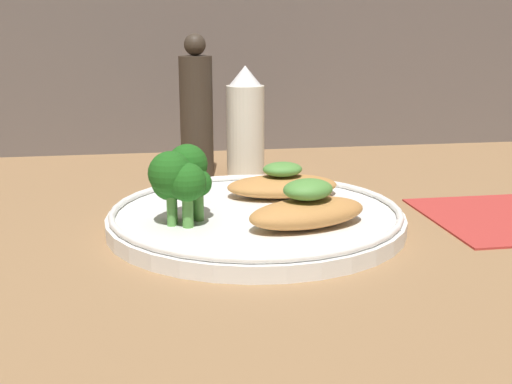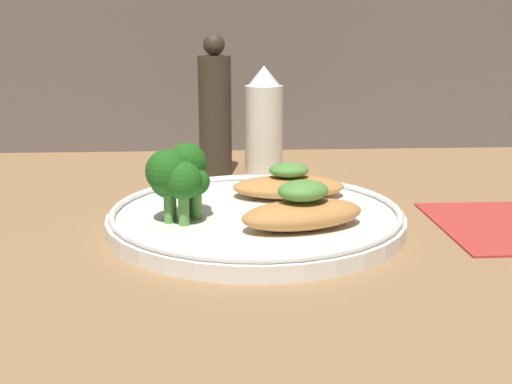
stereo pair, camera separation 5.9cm
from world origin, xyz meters
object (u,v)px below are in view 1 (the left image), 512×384
Objects in this scene: plate at (256,217)px; broccoli_bunch at (179,177)px; sauce_bottle at (245,123)px; pepper_grinder at (196,112)px.

plate is 8.55cm from broccoli_bunch.
plate is 2.03× the size of sauce_bottle.
broccoli_bunch is 24.38cm from pepper_grinder.
sauce_bottle is at bearing 68.74° from broccoli_bunch.
broccoli_bunch is 0.50× the size of sauce_bottle.
pepper_grinder is at bearing 82.14° from broccoli_bunch.
broccoli_bunch is at bearing -111.26° from sauce_bottle.
broccoli_bunch is 0.39× the size of pepper_grinder.
sauce_bottle is at bearing 0.00° from pepper_grinder.
pepper_grinder is at bearing 99.51° from plate.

